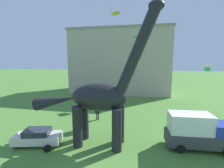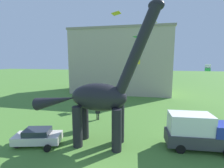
# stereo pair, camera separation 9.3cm
# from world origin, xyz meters

# --- Properties ---
(dinosaur_sculpture) EXTENTS (12.02, 2.55, 12.57)m
(dinosaur_sculpture) POSITION_xyz_m (-1.09, 5.77, 4.54)
(dinosaur_sculpture) COLOR black
(dinosaur_sculpture) RESTS_ON ground_plane
(parked_sedan_left) EXTENTS (4.51, 2.74, 1.55)m
(parked_sedan_left) POSITION_xyz_m (-6.61, 4.42, 0.81)
(parked_sedan_left) COLOR silver
(parked_sedan_left) RESTS_ON ground_plane
(parked_box_truck) EXTENTS (5.73, 2.47, 3.20)m
(parked_box_truck) POSITION_xyz_m (7.76, 6.73, 1.65)
(parked_box_truck) COLOR #38383D
(parked_box_truck) RESTS_ON ground_plane
(person_near_flyer) EXTENTS (0.67, 0.29, 1.79)m
(person_near_flyer) POSITION_xyz_m (-3.00, 11.83, 1.08)
(person_near_flyer) COLOR black
(person_near_flyer) RESTS_ON ground_plane
(kite_high_right) EXTENTS (1.12, 1.12, 1.24)m
(kite_high_right) POSITION_xyz_m (1.75, 13.94, 7.96)
(kite_high_right) COLOR green
(kite_mid_center) EXTENTS (1.42, 1.79, 0.27)m
(kite_mid_center) POSITION_xyz_m (-1.66, 17.98, 15.07)
(kite_mid_center) COLOR yellow
(kite_mid_right) EXTENTS (0.52, 0.52, 0.62)m
(kite_mid_right) POSITION_xyz_m (8.69, 8.40, 7.18)
(kite_mid_right) COLOR white
(kite_far_right) EXTENTS (1.83, 1.77, 0.22)m
(kite_far_right) POSITION_xyz_m (1.39, 23.04, 12.12)
(kite_far_right) COLOR green
(kite_high_left) EXTENTS (0.67, 0.84, 0.96)m
(kite_high_left) POSITION_xyz_m (4.64, 25.96, 15.20)
(kite_high_left) COLOR yellow
(background_building_block) EXTENTS (23.56, 10.96, 15.13)m
(background_building_block) POSITION_xyz_m (-2.99, 32.25, 7.58)
(background_building_block) COLOR #B7A893
(background_building_block) RESTS_ON ground_plane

